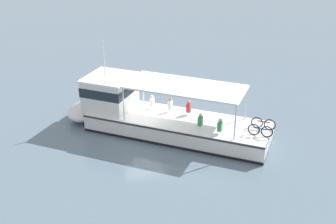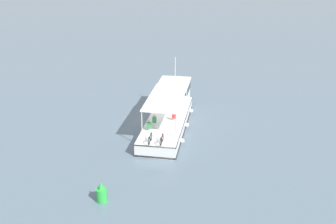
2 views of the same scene
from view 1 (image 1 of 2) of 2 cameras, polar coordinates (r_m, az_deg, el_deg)
ground_plane at (r=25.62m, az=-3.56°, el=-2.73°), size 400.00×400.00×0.00m
ferry_main at (r=25.36m, az=-2.13°, el=-0.43°), size 11.90×10.30×5.32m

